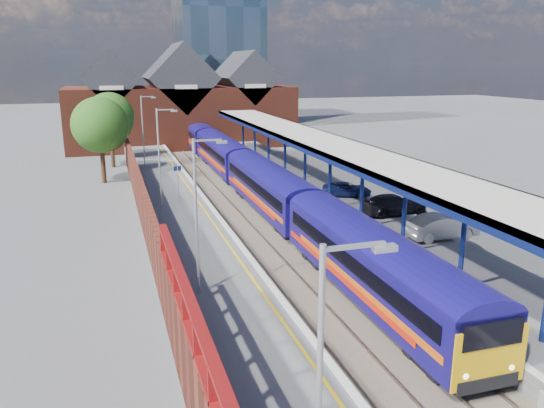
{
  "coord_description": "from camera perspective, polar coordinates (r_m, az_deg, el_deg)",
  "views": [
    {
      "loc": [
        -9.91,
        -15.98,
        11.01
      ],
      "look_at": [
        -0.48,
        14.29,
        2.6
      ],
      "focal_mm": 35.0,
      "sensor_mm": 36.0,
      "label": 1
    }
  ],
  "objects": [
    {
      "name": "coping_left",
      "position": [
        37.94,
        -6.43,
        -0.49
      ],
      "size": [
        0.3,
        76.0,
        0.05
      ],
      "primitive_type": "cube",
      "color": "silver",
      "rests_on": "left_platform"
    },
    {
      "name": "tree_near",
      "position": [
        52.19,
        -17.86,
        7.93
      ],
      "size": [
        5.2,
        5.2,
        8.1
      ],
      "color": "#382314",
      "rests_on": "ground"
    },
    {
      "name": "parked_car_dark",
      "position": [
        37.22,
        12.98,
        -0.04
      ],
      "size": [
        4.77,
        2.07,
        1.37
      ],
      "primitive_type": "imported",
      "rotation": [
        0.0,
        0.0,
        1.6
      ],
      "color": "black",
      "rests_on": "right_platform"
    },
    {
      "name": "parked_car_blue",
      "position": [
        41.76,
        8.06,
        1.59
      ],
      "size": [
        4.2,
        3.1,
        1.06
      ],
      "primitive_type": "imported",
      "rotation": [
        0.0,
        0.0,
        1.17
      ],
      "color": "navy",
      "rests_on": "right_platform"
    },
    {
      "name": "rails",
      "position": [
        38.87,
        -1.83,
        -1.42
      ],
      "size": [
        4.51,
        76.0,
        0.14
      ],
      "color": "slate",
      "rests_on": "ground"
    },
    {
      "name": "lamp_post_d",
      "position": [
        54.43,
        -13.6,
        8.1
      ],
      "size": [
        1.48,
        0.18,
        7.0
      ],
      "color": "#A5A8AA",
      "rests_on": "left_platform"
    },
    {
      "name": "platform_sign",
      "position": [
        41.13,
        -10.1,
        2.95
      ],
      "size": [
        0.55,
        0.08,
        2.5
      ],
      "color": "#A5A8AA",
      "rests_on": "left_platform"
    },
    {
      "name": "ballast_bed",
      "position": [
        38.9,
        -1.83,
        -1.55
      ],
      "size": [
        6.0,
        76.0,
        0.06
      ],
      "primitive_type": "cube",
      "color": "#473D33",
      "rests_on": "ground"
    },
    {
      "name": "glass_tower",
      "position": [
        98.45,
        -5.92,
        20.14
      ],
      "size": [
        14.2,
        14.2,
        40.3
      ],
      "color": "#445F74",
      "rests_on": "ground"
    },
    {
      "name": "lamp_post_b",
      "position": [
        23.06,
        -7.86,
        -0.41
      ],
      "size": [
        1.48,
        0.18,
        7.0
      ],
      "color": "#A5A8AA",
      "rests_on": "left_platform"
    },
    {
      "name": "canopy",
      "position": [
        41.33,
        4.77,
        6.8
      ],
      "size": [
        4.5,
        52.0,
        4.48
      ],
      "color": "#0D1A51",
      "rests_on": "right_platform"
    },
    {
      "name": "parked_car_silver",
      "position": [
        32.77,
        17.78,
        -2.33
      ],
      "size": [
        4.43,
        1.62,
        1.45
      ],
      "primitive_type": "imported",
      "rotation": [
        0.0,
        0.0,
        1.59
      ],
      "color": "#A8A9AC",
      "rests_on": "right_platform"
    },
    {
      "name": "left_platform",
      "position": [
        37.74,
        -9.91,
        -1.54
      ],
      "size": [
        5.0,
        76.0,
        1.0
      ],
      "primitive_type": "cube",
      "color": "#565659",
      "rests_on": "ground"
    },
    {
      "name": "ground",
      "position": [
        48.3,
        -5.01,
        1.62
      ],
      "size": [
        240.0,
        240.0,
        0.0
      ],
      "primitive_type": "plane",
      "color": "#5B5B5E",
      "rests_on": "ground"
    },
    {
      "name": "coping_right",
      "position": [
        39.55,
        2.56,
        0.22
      ],
      "size": [
        0.3,
        76.0,
        0.05
      ],
      "primitive_type": "cube",
      "color": "silver",
      "rests_on": "right_platform"
    },
    {
      "name": "lamp_post_a",
      "position": [
        10.6,
        5.82,
        -19.8
      ],
      "size": [
        1.48,
        0.18,
        7.0
      ],
      "color": "#A5A8AA",
      "rests_on": "left_platform"
    },
    {
      "name": "train",
      "position": [
        47.68,
        -3.17,
        4.09
      ],
      "size": [
        2.89,
        65.91,
        3.45
      ],
      "color": "navy",
      "rests_on": "ground"
    },
    {
      "name": "tree_far",
      "position": [
        60.15,
        -16.9,
        8.83
      ],
      "size": [
        5.2,
        5.2,
        8.1
      ],
      "color": "#382314",
      "rests_on": "ground"
    },
    {
      "name": "station_building",
      "position": [
        74.84,
        -9.81,
        10.38
      ],
      "size": [
        30.0,
        12.12,
        13.78
      ],
      "color": "maroon",
      "rests_on": "ground"
    },
    {
      "name": "brick_wall",
      "position": [
        30.78,
        -13.25,
        -1.69
      ],
      "size": [
        0.35,
        50.0,
        3.86
      ],
      "color": "maroon",
      "rests_on": "left_platform"
    },
    {
      "name": "right_platform",
      "position": [
        40.72,
        6.33,
        -0.19
      ],
      "size": [
        6.0,
        76.0,
        1.0
      ],
      "primitive_type": "cube",
      "color": "#565659",
      "rests_on": "ground"
    },
    {
      "name": "yellow_line",
      "position": [
        37.85,
        -7.32,
        -0.59
      ],
      "size": [
        0.14,
        76.0,
        0.01
      ],
      "primitive_type": "cube",
      "color": "yellow",
      "rests_on": "left_platform"
    },
    {
      "name": "lamp_post_c",
      "position": [
        38.61,
        -11.88,
        5.58
      ],
      "size": [
        1.48,
        0.18,
        7.0
      ],
      "color": "#A5A8AA",
      "rests_on": "left_platform"
    }
  ]
}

